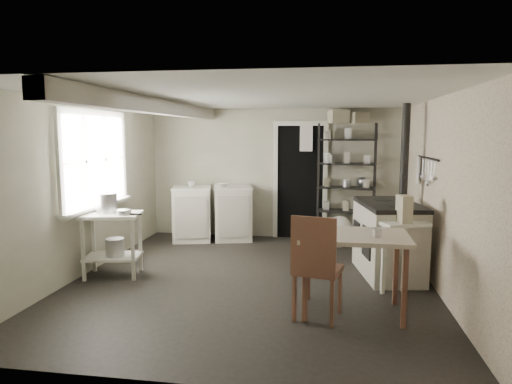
# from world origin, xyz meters

# --- Properties ---
(floor) EXTENTS (5.00, 5.00, 0.00)m
(floor) POSITION_xyz_m (0.00, 0.00, 0.00)
(floor) COLOR black
(floor) RESTS_ON ground
(ceiling) EXTENTS (5.00, 5.00, 0.00)m
(ceiling) POSITION_xyz_m (0.00, 0.00, 2.30)
(ceiling) COLOR silver
(ceiling) RESTS_ON wall_back
(wall_back) EXTENTS (4.50, 0.02, 2.30)m
(wall_back) POSITION_xyz_m (0.00, 2.50, 1.15)
(wall_back) COLOR #B5B19A
(wall_back) RESTS_ON ground
(wall_front) EXTENTS (4.50, 0.02, 2.30)m
(wall_front) POSITION_xyz_m (0.00, -2.50, 1.15)
(wall_front) COLOR #B5B19A
(wall_front) RESTS_ON ground
(wall_left) EXTENTS (0.02, 5.00, 2.30)m
(wall_left) POSITION_xyz_m (-2.25, 0.00, 1.15)
(wall_left) COLOR #B5B19A
(wall_left) RESTS_ON ground
(wall_right) EXTENTS (0.02, 5.00, 2.30)m
(wall_right) POSITION_xyz_m (2.25, 0.00, 1.15)
(wall_right) COLOR #B5B19A
(wall_right) RESTS_ON ground
(window) EXTENTS (0.12, 1.76, 1.28)m
(window) POSITION_xyz_m (-2.22, 0.20, 1.50)
(window) COLOR white
(window) RESTS_ON wall_left
(doorway) EXTENTS (0.96, 0.10, 2.08)m
(doorway) POSITION_xyz_m (0.45, 2.47, 1.00)
(doorway) COLOR white
(doorway) RESTS_ON ground
(ceiling_beam) EXTENTS (0.18, 5.00, 0.18)m
(ceiling_beam) POSITION_xyz_m (-1.20, 0.00, 2.20)
(ceiling_beam) COLOR white
(ceiling_beam) RESTS_ON ceiling
(wallpaper_panel) EXTENTS (0.01, 5.00, 2.30)m
(wallpaper_panel) POSITION_xyz_m (2.24, 0.00, 1.15)
(wallpaper_panel) COLOR beige
(wallpaper_panel) RESTS_ON wall_right
(utensil_rail) EXTENTS (0.06, 1.20, 0.44)m
(utensil_rail) POSITION_xyz_m (2.19, 0.60, 1.55)
(utensil_rail) COLOR silver
(utensil_rail) RESTS_ON wall_right
(prep_table) EXTENTS (0.81, 0.65, 0.84)m
(prep_table) POSITION_xyz_m (-1.84, -0.12, 0.40)
(prep_table) COLOR white
(prep_table) RESTS_ON ground
(stockpot) EXTENTS (0.32, 0.32, 0.30)m
(stockpot) POSITION_xyz_m (-1.94, -0.05, 0.94)
(stockpot) COLOR silver
(stockpot) RESTS_ON prep_table
(saucepan) EXTENTS (0.24, 0.24, 0.10)m
(saucepan) POSITION_xyz_m (-1.63, -0.19, 0.85)
(saucepan) COLOR silver
(saucepan) RESTS_ON prep_table
(bucket) EXTENTS (0.28, 0.28, 0.26)m
(bucket) POSITION_xyz_m (-1.79, -0.16, 0.39)
(bucket) COLOR silver
(bucket) RESTS_ON prep_table
(base_cabinets) EXTENTS (1.54, 0.94, 0.95)m
(base_cabinets) POSITION_xyz_m (-1.05, 2.08, 0.46)
(base_cabinets) COLOR beige
(base_cabinets) RESTS_ON ground
(mixing_bowl) EXTENTS (0.39, 0.39, 0.07)m
(mixing_bowl) POSITION_xyz_m (-0.90, 2.07, 0.96)
(mixing_bowl) COLOR silver
(mixing_bowl) RESTS_ON base_cabinets
(counter_cup) EXTENTS (0.16, 0.16, 0.10)m
(counter_cup) POSITION_xyz_m (-1.40, 1.99, 0.97)
(counter_cup) COLOR silver
(counter_cup) RESTS_ON base_cabinets
(shelf_rack) EXTENTS (1.01, 0.51, 2.04)m
(shelf_rack) POSITION_xyz_m (1.26, 2.31, 0.95)
(shelf_rack) COLOR black
(shelf_rack) RESTS_ON ground
(shelf_jar) EXTENTS (0.11, 0.11, 0.20)m
(shelf_jar) POSITION_xyz_m (0.96, 2.30, 1.37)
(shelf_jar) COLOR silver
(shelf_jar) RESTS_ON shelf_rack
(storage_box_a) EXTENTS (0.37, 0.35, 0.21)m
(storage_box_a) POSITION_xyz_m (1.09, 2.29, 2.01)
(storage_box_a) COLOR #BEB798
(storage_box_a) RESTS_ON shelf_rack
(storage_box_b) EXTENTS (0.36, 0.35, 0.18)m
(storage_box_b) POSITION_xyz_m (1.43, 2.34, 1.99)
(storage_box_b) COLOR #BEB798
(storage_box_b) RESTS_ON shelf_rack
(stove) EXTENTS (0.88, 1.33, 0.97)m
(stove) POSITION_xyz_m (1.73, 0.48, 0.44)
(stove) COLOR beige
(stove) RESTS_ON ground
(stovepipe) EXTENTS (0.15, 0.15, 1.45)m
(stovepipe) POSITION_xyz_m (1.97, 0.93, 1.59)
(stovepipe) COLOR black
(stovepipe) RESTS_ON stove
(side_ledge) EXTENTS (0.62, 0.48, 0.84)m
(side_ledge) POSITION_xyz_m (1.83, -0.17, 0.43)
(side_ledge) COLOR white
(side_ledge) RESTS_ON ground
(oats_box) EXTENTS (0.17, 0.23, 0.31)m
(oats_box) POSITION_xyz_m (1.81, -0.19, 1.01)
(oats_box) COLOR #BEB798
(oats_box) RESTS_ON side_ledge
(work_table) EXTENTS (1.12, 0.79, 0.84)m
(work_table) POSITION_xyz_m (1.21, -0.89, 0.38)
(work_table) COLOR beige
(work_table) RESTS_ON ground
(table_cup) EXTENTS (0.11, 0.11, 0.10)m
(table_cup) POSITION_xyz_m (1.42, -1.02, 0.81)
(table_cup) COLOR silver
(table_cup) RESTS_ON work_table
(chair) EXTENTS (0.54, 0.55, 1.08)m
(chair) POSITION_xyz_m (0.85, -1.08, 0.48)
(chair) COLOR brown
(chair) RESTS_ON ground
(flour_sack) EXTENTS (0.53, 0.49, 0.52)m
(flour_sack) POSITION_xyz_m (1.14, 1.87, 0.24)
(flour_sack) COLOR white
(flour_sack) RESTS_ON ground
(floor_crock) EXTENTS (0.16, 0.16, 0.16)m
(floor_crock) POSITION_xyz_m (1.59, 0.12, 0.07)
(floor_crock) COLOR silver
(floor_crock) RESTS_ON ground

